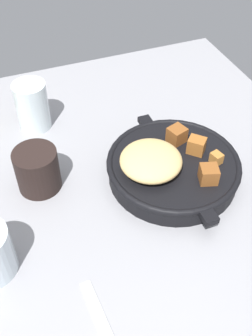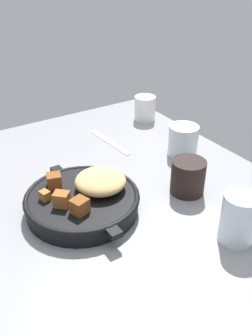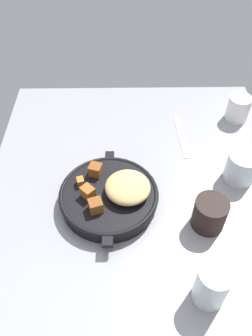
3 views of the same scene
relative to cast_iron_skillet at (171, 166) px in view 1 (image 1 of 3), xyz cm
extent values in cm
cube|color=gray|center=(-2.16, 6.71, -4.08)|extent=(94.68, 78.31, 2.40)
cylinder|color=black|center=(0.03, -0.53, -0.95)|extent=(23.64, 23.64, 3.86)
torus|color=black|center=(0.03, -0.53, 0.67)|extent=(24.36, 24.36, 1.20)
cube|color=black|center=(13.05, -0.53, 0.40)|extent=(2.64, 2.40, 1.20)
cube|color=black|center=(-13.00, -0.53, 0.40)|extent=(2.64, 2.40, 1.20)
ellipsoid|color=tan|center=(-0.10, 4.09, 2.93)|extent=(10.90, 10.93, 3.89)
cube|color=#A86B2D|center=(-2.81, -7.47, 1.98)|extent=(2.37, 2.13, 2.00)
cube|color=brown|center=(-6.24, -3.92, 2.48)|extent=(3.69, 3.73, 3.00)
cube|color=#935623|center=(0.94, -5.40, 2.49)|extent=(3.91, 3.91, 3.03)
cube|color=brown|center=(4.91, -3.37, 2.50)|extent=(3.69, 3.79, 3.04)
cylinder|color=black|center=(6.60, 22.84, 1.12)|extent=(7.74, 7.74, 7.99)
cylinder|color=silver|center=(24.00, 19.96, 2.21)|extent=(6.70, 6.70, 10.17)
camera|label=1|loc=(-45.93, 26.32, 51.97)|focal=43.57mm
camera|label=2|loc=(57.79, -26.67, 45.55)|focal=39.27mm
camera|label=3|loc=(52.06, 2.96, 66.66)|focal=36.91mm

